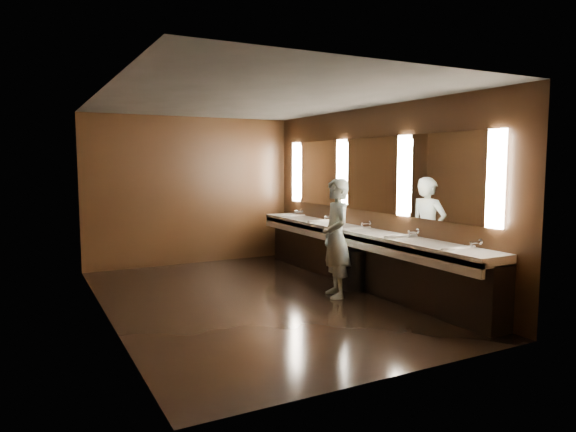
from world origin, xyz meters
name	(u,v)px	position (x,y,z in m)	size (l,w,h in m)	color
floor	(256,299)	(0.00, 0.00, 0.00)	(6.00, 6.00, 0.00)	black
ceiling	(254,99)	(0.00, 0.00, 2.80)	(4.00, 6.00, 0.02)	#2D2D2B
wall_back	(191,191)	(0.00, 3.00, 1.40)	(4.00, 0.02, 2.80)	black
wall_front	(395,224)	(0.00, -3.00, 1.40)	(4.00, 0.02, 2.80)	black
wall_left	(105,207)	(-2.00, 0.00, 1.40)	(0.02, 6.00, 2.80)	black
wall_right	(371,197)	(2.00, 0.00, 1.40)	(0.02, 6.00, 2.80)	black
sink_counter	(360,255)	(1.79, 0.00, 0.50)	(0.55, 5.40, 1.01)	black
mirror_band	(371,175)	(1.98, 0.00, 1.75)	(0.06, 5.03, 1.15)	#FFEACE
person	(336,238)	(1.10, -0.38, 0.86)	(0.62, 0.41, 1.71)	#93BDDB
trash_bin	(354,270)	(1.58, -0.17, 0.31)	(0.39, 0.39, 0.61)	black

